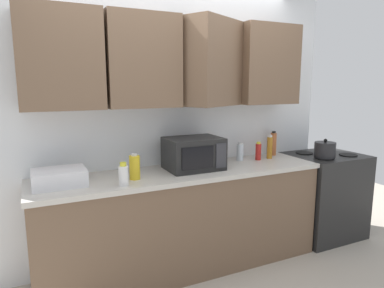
# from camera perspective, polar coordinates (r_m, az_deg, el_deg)

# --- Properties ---
(wall_back_with_cabinets) EXTENTS (3.40, 0.58, 2.60)m
(wall_back_with_cabinets) POSITION_cam_1_polar(r_m,az_deg,el_deg) (3.09, -3.14, 8.75)
(wall_back_with_cabinets) COLOR white
(wall_back_with_cabinets) RESTS_ON ground_plane
(counter_run) EXTENTS (2.53, 0.63, 0.90)m
(counter_run) POSITION_cam_1_polar(r_m,az_deg,el_deg) (3.12, -1.32, -12.47)
(counter_run) COLOR brown
(counter_run) RESTS_ON ground_plane
(stove_range) EXTENTS (0.76, 0.64, 0.91)m
(stove_range) POSITION_cam_1_polar(r_m,az_deg,el_deg) (4.03, 21.01, -7.90)
(stove_range) COLOR black
(stove_range) RESTS_ON ground_plane
(kettle) EXTENTS (0.21, 0.21, 0.19)m
(kettle) POSITION_cam_1_polar(r_m,az_deg,el_deg) (3.69, 21.27, -0.90)
(kettle) COLOR black
(kettle) RESTS_ON stove_range
(microwave) EXTENTS (0.48, 0.37, 0.28)m
(microwave) POSITION_cam_1_polar(r_m,az_deg,el_deg) (3.01, 0.26, -1.59)
(microwave) COLOR black
(microwave) RESTS_ON counter_run
(dish_rack) EXTENTS (0.38, 0.30, 0.12)m
(dish_rack) POSITION_cam_1_polar(r_m,az_deg,el_deg) (2.73, -21.27, -5.22)
(dish_rack) COLOR silver
(dish_rack) RESTS_ON counter_run
(bottle_white_jar) EXTENTS (0.07, 0.07, 0.18)m
(bottle_white_jar) POSITION_cam_1_polar(r_m,az_deg,el_deg) (2.58, -11.36, -5.07)
(bottle_white_jar) COLOR white
(bottle_white_jar) RESTS_ON counter_run
(bottle_soy_dark) EXTENTS (0.08, 0.08, 0.16)m
(bottle_soy_dark) POSITION_cam_1_polar(r_m,az_deg,el_deg) (3.31, 5.06, -1.72)
(bottle_soy_dark) COLOR black
(bottle_soy_dark) RESTS_ON counter_run
(bottle_amber_vinegar) EXTENTS (0.05, 0.05, 0.24)m
(bottle_amber_vinegar) POSITION_cam_1_polar(r_m,az_deg,el_deg) (3.53, 12.82, -0.52)
(bottle_amber_vinegar) COLOR #AD701E
(bottle_amber_vinegar) RESTS_ON counter_run
(bottle_red_sauce) EXTENTS (0.06, 0.06, 0.18)m
(bottle_red_sauce) POSITION_cam_1_polar(r_m,az_deg,el_deg) (3.44, 10.99, -1.20)
(bottle_red_sauce) COLOR red
(bottle_red_sauce) RESTS_ON counter_run
(bottle_yellow_mustard) EXTENTS (0.08, 0.08, 0.20)m
(bottle_yellow_mustard) POSITION_cam_1_polar(r_m,az_deg,el_deg) (2.73, -9.54, -3.83)
(bottle_yellow_mustard) COLOR gold
(bottle_yellow_mustard) RESTS_ON counter_run
(bottle_clear_tall) EXTENTS (0.07, 0.07, 0.18)m
(bottle_clear_tall) POSITION_cam_1_polar(r_m,az_deg,el_deg) (3.39, 8.01, -1.32)
(bottle_clear_tall) COLOR silver
(bottle_clear_tall) RESTS_ON counter_run
(bottle_spice_jar) EXTENTS (0.06, 0.06, 0.26)m
(bottle_spice_jar) POSITION_cam_1_polar(r_m,az_deg,el_deg) (3.70, 13.41, 0.05)
(bottle_spice_jar) COLOR #BC6638
(bottle_spice_jar) RESTS_ON counter_run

